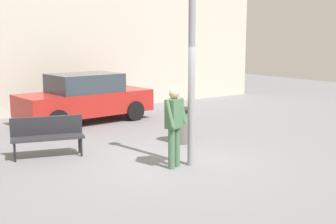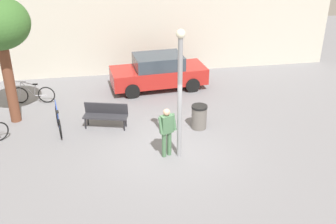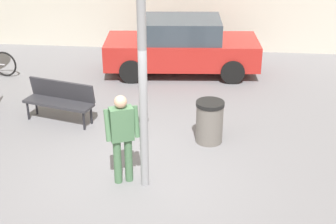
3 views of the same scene
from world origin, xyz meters
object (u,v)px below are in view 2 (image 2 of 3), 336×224
(lamppost, at_px, (180,87))
(parked_car_red, at_px, (158,72))
(trash_bin, at_px, (199,117))
(person_by_lamppost, at_px, (167,129))
(bicycle_blue, at_px, (58,121))
(bicycle_silver, at_px, (33,94))
(park_bench, at_px, (106,113))

(lamppost, distance_m, parked_car_red, 6.01)
(trash_bin, bearing_deg, person_by_lamppost, -131.49)
(bicycle_blue, bearing_deg, trash_bin, -7.42)
(lamppost, distance_m, bicycle_silver, 7.51)
(bicycle_blue, distance_m, parked_car_red, 5.38)
(bicycle_blue, height_order, trash_bin, bicycle_blue)
(bicycle_blue, relative_size, trash_bin, 2.01)
(parked_car_red, xyz_separation_m, trash_bin, (0.88, -4.05, -0.32))
(person_by_lamppost, relative_size, trash_bin, 1.87)
(person_by_lamppost, xyz_separation_m, park_bench, (-1.86, 2.36, -0.42))
(bicycle_blue, bearing_deg, bicycle_silver, 114.58)
(bicycle_silver, relative_size, bicycle_blue, 1.00)
(lamppost, relative_size, trash_bin, 4.66)
(bicycle_silver, distance_m, parked_car_red, 5.44)
(lamppost, bearing_deg, trash_bin, 57.84)
(bicycle_blue, xyz_separation_m, parked_car_red, (4.16, 3.40, 0.39))
(bicycle_silver, xyz_separation_m, bicycle_blue, (1.23, -2.68, 0.00))
(person_by_lamppost, relative_size, bicycle_blue, 0.93)
(trash_bin, bearing_deg, bicycle_blue, 172.58)
(lamppost, xyz_separation_m, park_bench, (-2.25, 2.41, -1.84))
(lamppost, bearing_deg, bicycle_silver, 135.58)
(lamppost, height_order, trash_bin, lamppost)
(lamppost, height_order, parked_car_red, lamppost)
(bicycle_silver, bearing_deg, parked_car_red, 7.60)
(park_bench, xyz_separation_m, parked_car_red, (2.46, 3.38, 0.23))
(lamppost, xyz_separation_m, trash_bin, (1.09, 1.73, -1.93))
(park_bench, bearing_deg, lamppost, -47.00)
(park_bench, distance_m, bicycle_blue, 1.71)
(parked_car_red, bearing_deg, park_bench, -126.07)
(park_bench, xyz_separation_m, trash_bin, (3.34, -0.68, -0.10))
(park_bench, relative_size, bicycle_blue, 0.93)
(person_by_lamppost, xyz_separation_m, bicycle_blue, (-3.55, 2.33, -0.58))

